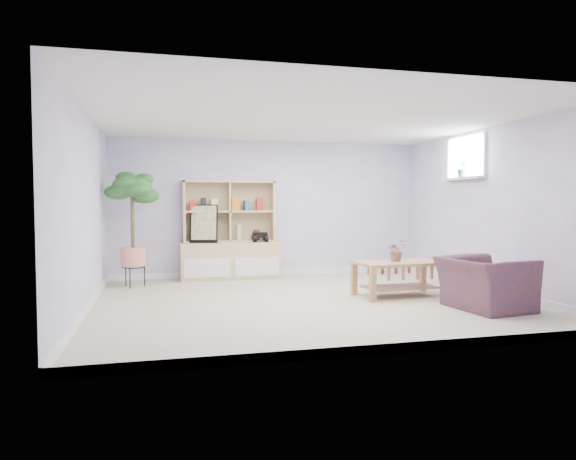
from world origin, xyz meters
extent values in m
cube|color=#BBAE93|center=(0.00, 0.00, 0.00)|extent=(5.50, 5.00, 0.01)
cube|color=white|center=(0.00, 0.00, 2.40)|extent=(5.50, 5.00, 0.01)
cube|color=white|center=(0.00, 2.50, 1.20)|extent=(5.50, 0.01, 2.40)
cube|color=white|center=(0.00, -2.50, 1.20)|extent=(5.50, 0.01, 2.40)
cube|color=white|center=(-2.75, 0.00, 1.20)|extent=(0.01, 5.00, 2.40)
cube|color=white|center=(2.75, 0.00, 1.20)|extent=(0.01, 5.00, 2.40)
cube|color=white|center=(2.67, 0.60, 1.68)|extent=(0.14, 1.00, 0.04)
imported|color=#2A6E26|center=(1.31, 0.07, 0.64)|extent=(0.32, 0.30, 0.30)
imported|color=navy|center=(1.95, -1.04, 0.36)|extent=(0.96, 1.07, 0.72)
imported|color=#1E4B1D|center=(2.67, 0.62, 1.83)|extent=(0.17, 0.15, 0.27)
camera|label=1|loc=(-1.87, -6.48, 1.30)|focal=32.00mm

